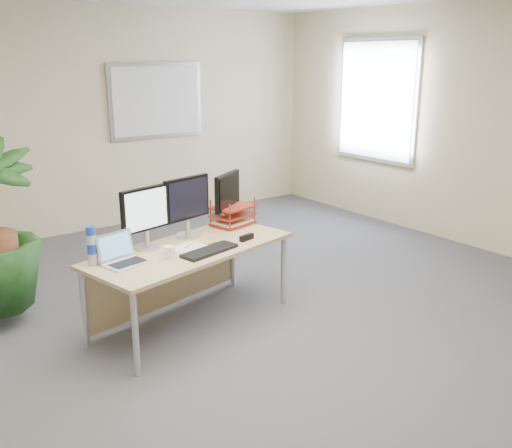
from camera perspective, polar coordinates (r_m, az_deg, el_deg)
floor at (r=4.09m, az=1.75°, el=-14.29°), size 8.00×8.00×0.00m
back_wall at (r=7.14m, az=-18.70°, el=9.59°), size 7.00×0.04×2.70m
whiteboard at (r=7.55m, az=-9.92°, el=12.04°), size 1.30×0.04×0.95m
window at (r=7.61m, az=11.94°, el=11.97°), size 0.04×1.30×1.55m
desk at (r=4.61m, az=-7.26°, el=-3.70°), size 1.80×1.05×0.65m
monitor_left at (r=4.46m, az=-10.98°, el=1.00°), size 0.43×0.20×0.49m
monitor_right at (r=4.71m, az=-6.90°, el=2.10°), size 0.45×0.21×0.50m
monitor_dark at (r=5.03m, az=-2.86°, el=2.88°), size 0.38×0.24×0.47m
laptop at (r=4.25m, az=-13.28°, el=-3.08°), size 0.35×0.32×0.22m
keyboard at (r=4.38m, az=-4.67°, el=-2.68°), size 0.50×0.26×0.03m
coffee_mug at (r=4.28m, az=-8.70°, el=-2.82°), size 0.12×0.08×0.09m
spiral_notebook at (r=4.49m, az=-6.77°, el=-2.37°), size 0.31×0.26×0.01m
orange_pen at (r=4.51m, az=-6.71°, el=-2.14°), size 0.12×0.08×0.01m
yellow_highlighter at (r=4.58m, az=-4.54°, el=-1.88°), size 0.11×0.03×0.02m
water_bottle at (r=4.24m, az=-16.08°, el=-2.18°), size 0.07×0.07×0.29m
letter_tray at (r=5.07m, az=-2.34°, el=0.74°), size 0.40×0.33×0.16m
stapler at (r=4.65m, az=-0.95°, el=-1.36°), size 0.14×0.07×0.05m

